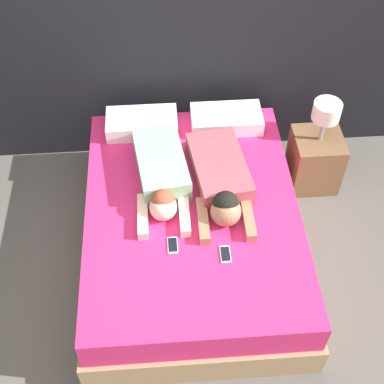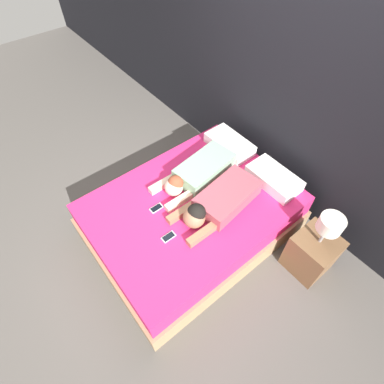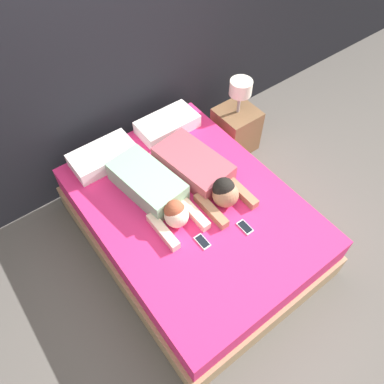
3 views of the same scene
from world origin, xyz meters
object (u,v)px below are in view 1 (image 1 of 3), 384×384
Objects in this scene: pillow_head_left at (142,123)px; person_left at (162,175)px; pillow_head_right at (226,119)px; nightstand at (316,156)px; cell_phone_left at (173,245)px; cell_phone_right at (225,254)px; person_right at (221,181)px; bed at (192,229)px.

person_left reaches higher than pillow_head_left.
pillow_head_right is 0.59× the size of person_left.
pillow_head_left is 1.45m from nightstand.
pillow_head_left is 0.66× the size of nightstand.
nightstand is at bearing 38.81° from cell_phone_left.
cell_phone_right is at bearing -96.84° from pillow_head_right.
cell_phone_left is (-0.37, -0.47, -0.08)m from person_right.
cell_phone_left is at bearing -80.94° from pillow_head_left.
pillow_head_left reaches higher than cell_phone_right.
cell_phone_right is (-0.15, -1.25, -0.06)m from pillow_head_right.
pillow_head_left reaches higher than bed.
nightstand is (0.73, -0.17, -0.31)m from pillow_head_right.
nightstand is at bearing -12.78° from pillow_head_right.
bed is at bearing -148.52° from nightstand.
nightstand is at bearing 31.15° from person_right.
person_right is 0.60m from cell_phone_left.
pillow_head_right is at bearing 83.16° from cell_phone_right.
nightstand is (1.07, 0.65, 0.03)m from bed.
person_right is 7.32× the size of cell_phone_left.
pillow_head_right is 4.24× the size of cell_phone_right.
cell_phone_right is (0.39, -0.65, -0.09)m from person_left.
nightstand is at bearing -6.77° from pillow_head_left.
person_left is 0.76m from cell_phone_right.
person_right is 7.32× the size of cell_phone_right.
pillow_head_right is (0.67, 0.00, 0.00)m from pillow_head_left.
cell_phone_right is at bearing -67.33° from pillow_head_left.
person_left is (-0.54, -0.60, 0.03)m from pillow_head_right.
cell_phone_left is (-0.49, -1.15, -0.06)m from pillow_head_right.
person_left is (-0.20, 0.22, 0.36)m from bed.
pillow_head_left is (-0.33, 0.82, 0.33)m from bed.
cell_phone_left is at bearing -84.89° from person_left.
nightstand is (0.88, 1.08, -0.25)m from cell_phone_right.
pillow_head_right is at bearing 0.00° from pillow_head_left.
nightstand reaches higher than person_left.
pillow_head_left is at bearing 173.23° from nightstand.
person_right reaches higher than cell_phone_right.
cell_phone_right is (0.19, -0.42, 0.28)m from bed.
bed is at bearing -67.83° from pillow_head_left.
bed is 0.45m from cell_phone_left.
cell_phone_left is at bearing -141.19° from nightstand.
cell_phone_left is at bearing -112.94° from pillow_head_right.
cell_phone_left is (-0.15, -0.33, 0.28)m from bed.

